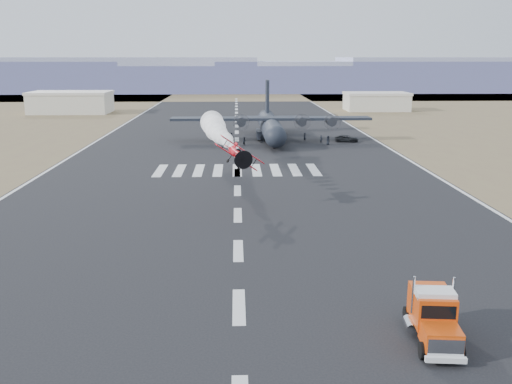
{
  "coord_description": "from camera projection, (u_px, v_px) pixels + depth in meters",
  "views": [
    {
      "loc": [
        -0.08,
        -37.45,
        17.26
      ],
      "look_at": [
        1.84,
        18.3,
        4.0
      ],
      "focal_mm": 40.0,
      "sensor_mm": 36.0,
      "label": 1
    }
  ],
  "objects": [
    {
      "name": "scrub_far",
      "position": [
        236.0,
        95.0,
        264.04
      ],
      "size": [
        500.0,
        80.0,
        0.0
      ],
      "primitive_type": "cube",
      "color": "olive",
      "rests_on": "ground"
    },
    {
      "name": "smoke_trail",
      "position": [
        216.0,
        128.0,
        87.76
      ],
      "size": [
        5.92,
        27.72,
        3.8
      ],
      "rotation": [
        0.0,
        0.0,
        0.14
      ],
      "color": "white"
    },
    {
      "name": "hangar_left",
      "position": [
        71.0,
        102.0,
        178.86
      ],
      "size": [
        24.5,
        14.5,
        6.7
      ],
      "color": "#BBB8A7",
      "rests_on": "ground"
    },
    {
      "name": "crew_a",
      "position": [
        321.0,
        139.0,
        116.76
      ],
      "size": [
        0.77,
        0.76,
        1.63
      ],
      "primitive_type": "imported",
      "rotation": [
        0.0,
        0.0,
        2.38
      ],
      "color": "black",
      "rests_on": "ground"
    },
    {
      "name": "aerobatic_biplane",
      "position": [
        238.0,
        154.0,
        65.69
      ],
      "size": [
        5.13,
        5.52,
        4.62
      ],
      "rotation": [
        0.0,
        0.6,
        0.14
      ],
      "color": "red"
    },
    {
      "name": "crew_b",
      "position": [
        232.0,
        137.0,
        118.58
      ],
      "size": [
        0.98,
        0.7,
        1.86
      ],
      "primitive_type": "imported",
      "rotation": [
        0.0,
        0.0,
        0.16
      ],
      "color": "black",
      "rests_on": "ground"
    },
    {
      "name": "support_vehicle",
      "position": [
        347.0,
        139.0,
        118.52
      ],
      "size": [
        5.26,
        3.39,
        1.35
      ],
      "primitive_type": "imported",
      "rotation": [
        0.0,
        0.0,
        1.32
      ],
      "color": "black",
      "rests_on": "ground"
    },
    {
      "name": "crew_c",
      "position": [
        263.0,
        138.0,
        118.37
      ],
      "size": [
        1.2,
        0.8,
        1.71
      ],
      "primitive_type": "imported",
      "rotation": [
        0.0,
        0.0,
        6.0
      ],
      "color": "black",
      "rests_on": "ground"
    },
    {
      "name": "crew_d",
      "position": [
        262.0,
        139.0,
        116.88
      ],
      "size": [
        1.14,
        0.91,
        1.72
      ],
      "primitive_type": "imported",
      "rotation": [
        0.0,
        0.0,
        3.59
      ],
      "color": "black",
      "rests_on": "ground"
    },
    {
      "name": "ridge_seg_e",
      "position": [
        362.0,
        76.0,
        293.65
      ],
      "size": [
        150.0,
        50.0,
        15.0
      ],
      "primitive_type": "cube",
      "color": "#8A90B0",
      "rests_on": "ground"
    },
    {
      "name": "semi_truck",
      "position": [
        433.0,
        315.0,
        35.34
      ],
      "size": [
        3.08,
        7.59,
        3.36
      ],
      "rotation": [
        0.0,
        0.0,
        -0.1
      ],
      "color": "black",
      "rests_on": "ground"
    },
    {
      "name": "crew_f",
      "position": [
        273.0,
        142.0,
        111.9
      ],
      "size": [
        1.76,
        1.35,
        1.85
      ],
      "primitive_type": "imported",
      "rotation": [
        0.0,
        0.0,
        5.75
      ],
      "color": "black",
      "rests_on": "ground"
    },
    {
      "name": "crew_e",
      "position": [
        328.0,
        140.0,
        114.27
      ],
      "size": [
        1.04,
        1.02,
        1.85
      ],
      "primitive_type": "imported",
      "rotation": [
        0.0,
        0.0,
        0.74
      ],
      "color": "black",
      "rests_on": "ground"
    },
    {
      "name": "ground",
      "position": [
        239.0,
        307.0,
        40.41
      ],
      "size": [
        500.0,
        500.0,
        0.0
      ],
      "primitive_type": "plane",
      "color": "black",
      "rests_on": "ground"
    },
    {
      "name": "runway_markings",
      "position": [
        237.0,
        159.0,
        98.74
      ],
      "size": [
        60.0,
        260.0,
        0.01
      ],
      "primitive_type": null,
      "color": "silver",
      "rests_on": "ground"
    },
    {
      "name": "ridge_seg_c",
      "position": [
        108.0,
        74.0,
        289.06
      ],
      "size": [
        150.0,
        50.0,
        17.0
      ],
      "primitive_type": "cube",
      "color": "#8A90B0",
      "rests_on": "ground"
    },
    {
      "name": "ridge_seg_d",
      "position": [
        236.0,
        78.0,
        291.7
      ],
      "size": [
        150.0,
        50.0,
        13.0
      ],
      "primitive_type": "cube",
      "color": "#8A90B0",
      "rests_on": "ground"
    },
    {
      "name": "ridge_seg_f",
      "position": [
        486.0,
        74.0,
        295.6
      ],
      "size": [
        150.0,
        50.0,
        17.0
      ],
      "primitive_type": "cube",
      "color": "#8A90B0",
      "rests_on": "ground"
    },
    {
      "name": "crew_h",
      "position": [
        244.0,
        141.0,
        113.7
      ],
      "size": [
        0.94,
        0.89,
        1.66
      ],
      "primitive_type": "imported",
      "rotation": [
        0.0,
        0.0,
        0.66
      ],
      "color": "black",
      "rests_on": "ground"
    },
    {
      "name": "hangar_right",
      "position": [
        376.0,
        101.0,
        187.1
      ],
      "size": [
        20.5,
        12.5,
        5.9
      ],
      "color": "#BBB8A7",
      "rests_on": "ground"
    },
    {
      "name": "transport_aircraft",
      "position": [
        270.0,
        125.0,
        121.4
      ],
      "size": [
        41.72,
        34.41,
        12.09
      ],
      "rotation": [
        0.0,
        0.0,
        0.01
      ],
      "color": "black",
      "rests_on": "ground"
    },
    {
      "name": "crew_g",
      "position": [
        305.0,
        137.0,
        119.1
      ],
      "size": [
        0.84,
        0.83,
        1.78
      ],
      "primitive_type": "imported",
      "rotation": [
        0.0,
        0.0,
        3.91
      ],
      "color": "black",
      "rests_on": "ground"
    }
  ]
}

